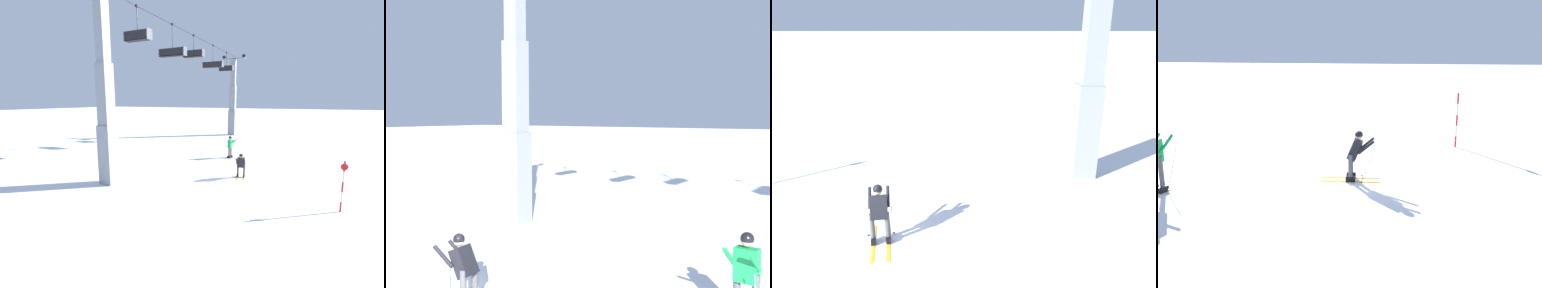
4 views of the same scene
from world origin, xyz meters
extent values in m
plane|color=white|center=(0.00, 0.00, 0.00)|extent=(260.00, 260.00, 0.00)
cube|color=yellow|center=(-0.32, 0.56, 0.01)|extent=(1.72, 0.39, 0.01)
cube|color=black|center=(-0.32, 0.56, 0.09)|extent=(0.29, 0.16, 0.16)
cylinder|color=#4C4C51|center=(-0.32, 0.56, 0.50)|extent=(0.13, 0.13, 0.66)
cube|color=yellow|center=(-0.39, 0.93, 0.01)|extent=(1.72, 0.39, 0.01)
cube|color=black|center=(-0.39, 0.93, 0.09)|extent=(0.29, 0.16, 0.16)
cylinder|color=#4C4C51|center=(-0.39, 0.93, 0.50)|extent=(0.13, 0.13, 0.66)
cube|color=black|center=(-0.47, 0.73, 0.94)|extent=(0.54, 0.50, 0.66)
sphere|color=beige|center=(-0.59, 0.71, 1.35)|extent=(0.22, 0.22, 0.22)
sphere|color=black|center=(-0.59, 0.71, 1.38)|extent=(0.24, 0.24, 0.24)
cylinder|color=black|center=(-0.76, 0.44, 1.06)|extent=(0.50, 0.17, 0.43)
cylinder|color=gray|center=(-0.79, 0.39, 0.45)|extent=(0.44, 0.21, 1.13)
cylinder|color=black|center=(-0.61, 0.38, 0.05)|extent=(0.07, 0.07, 0.01)
cylinder|color=black|center=(-0.84, 0.90, 1.06)|extent=(0.50, 0.17, 0.43)
cylinder|color=gray|center=(-0.89, 0.93, 0.45)|extent=(0.47, 0.05, 1.13)
cylinder|color=black|center=(-0.72, 1.01, 0.05)|extent=(0.07, 0.07, 0.01)
cube|color=gray|center=(-4.72, 7.08, 1.64)|extent=(0.82, 0.82, 3.27)
cube|color=gray|center=(-4.72, 7.08, 4.91)|extent=(0.68, 0.68, 3.27)
cube|color=gray|center=(-4.72, 7.08, 8.18)|extent=(0.55, 0.55, 3.27)
cube|color=gray|center=(18.38, 7.08, 1.64)|extent=(0.91, 0.91, 3.27)
cube|color=gray|center=(18.38, 7.08, 4.91)|extent=(0.77, 0.77, 3.27)
cube|color=gray|center=(18.38, 7.08, 8.18)|extent=(0.62, 0.62, 3.27)
cube|color=gray|center=(18.38, 7.08, 9.90)|extent=(0.28, 2.98, 0.18)
cylinder|color=black|center=(18.38, 8.39, 10.15)|extent=(0.10, 0.44, 0.44)
cylinder|color=black|center=(18.38, 5.77, 10.15)|extent=(0.10, 0.44, 0.44)
cylinder|color=black|center=(6.83, 7.08, 10.21)|extent=(29.10, 0.05, 0.05)
cube|color=black|center=(-1.73, 7.08, 10.21)|extent=(0.20, 0.16, 0.14)
cylinder|color=#4C4F54|center=(-1.73, 7.08, 9.50)|extent=(0.07, 0.07, 1.41)
cube|color=black|center=(-1.73, 7.08, 8.25)|extent=(0.45, 1.72, 0.06)
cube|color=black|center=(-1.92, 7.08, 8.52)|extent=(0.06, 1.72, 0.55)
cylinder|color=#4C4F54|center=(-1.42, 7.08, 8.55)|extent=(0.04, 1.63, 0.04)
cube|color=#4C4F54|center=(-1.73, 7.93, 8.52)|extent=(0.57, 0.05, 0.63)
cube|color=#4C4F54|center=(-1.73, 6.22, 8.52)|extent=(0.57, 0.05, 0.63)
cube|color=black|center=(2.54, 7.08, 10.21)|extent=(0.20, 0.16, 0.14)
cylinder|color=#4C4F54|center=(2.54, 7.08, 9.35)|extent=(0.07, 0.07, 1.72)
cube|color=black|center=(2.54, 7.08, 7.94)|extent=(0.45, 2.13, 0.06)
cube|color=black|center=(2.34, 7.08, 8.21)|extent=(0.06, 2.13, 0.55)
cylinder|color=#4C4F54|center=(2.84, 7.08, 8.24)|extent=(0.04, 2.02, 0.04)
cube|color=#4C4F54|center=(2.54, 8.14, 8.21)|extent=(0.57, 0.05, 0.63)
cube|color=#4C4F54|center=(2.54, 6.01, 8.21)|extent=(0.57, 0.05, 0.63)
cube|color=black|center=(6.28, 7.08, 10.21)|extent=(0.20, 0.16, 0.14)
cylinder|color=#4C4F54|center=(6.28, 7.08, 9.59)|extent=(0.07, 0.07, 1.25)
cube|color=black|center=(6.28, 7.08, 8.41)|extent=(0.45, 1.85, 0.06)
cube|color=black|center=(6.09, 7.08, 8.69)|extent=(0.06, 1.85, 0.55)
cylinder|color=#4C4F54|center=(6.59, 7.08, 8.71)|extent=(0.04, 1.76, 0.04)
cube|color=#4C4F54|center=(6.28, 8.00, 8.69)|extent=(0.57, 0.05, 0.63)
cube|color=#4C4F54|center=(6.28, 6.15, 8.69)|extent=(0.57, 0.05, 0.63)
cube|color=black|center=(11.02, 7.08, 10.21)|extent=(0.20, 0.16, 0.14)
cylinder|color=#4C4F54|center=(11.02, 7.08, 9.40)|extent=(0.07, 0.07, 1.63)
cube|color=black|center=(11.02, 7.08, 8.03)|extent=(0.45, 2.13, 0.06)
cube|color=black|center=(10.83, 7.08, 8.30)|extent=(0.06, 2.13, 0.55)
cylinder|color=#4C4F54|center=(11.33, 7.08, 8.33)|extent=(0.04, 2.03, 0.04)
cube|color=#4C4F54|center=(11.02, 8.14, 8.30)|extent=(0.57, 0.05, 0.63)
cube|color=#4C4F54|center=(11.02, 6.01, 8.30)|extent=(0.57, 0.05, 0.63)
cube|color=black|center=(15.41, 7.08, 10.21)|extent=(0.20, 0.16, 0.14)
cylinder|color=#4C4F54|center=(15.41, 7.08, 9.44)|extent=(0.07, 0.07, 1.54)
cube|color=black|center=(15.41, 7.08, 8.12)|extent=(0.45, 1.65, 0.06)
cube|color=black|center=(15.22, 7.08, 8.40)|extent=(0.06, 1.65, 0.55)
cylinder|color=#4C4F54|center=(15.72, 7.08, 8.42)|extent=(0.04, 1.57, 0.04)
cube|color=#4C4F54|center=(15.41, 7.90, 8.40)|extent=(0.57, 0.05, 0.63)
cube|color=#4C4F54|center=(15.41, 6.25, 8.40)|extent=(0.57, 0.05, 0.63)
cylinder|color=red|center=(-3.47, -4.35, 0.22)|extent=(0.07, 0.07, 0.44)
cylinder|color=white|center=(-3.47, -4.35, 0.66)|extent=(0.07, 0.07, 0.44)
cylinder|color=red|center=(-3.47, -4.35, 1.09)|extent=(0.07, 0.07, 0.44)
cylinder|color=white|center=(-3.47, -4.35, 1.53)|extent=(0.07, 0.07, 0.44)
cylinder|color=red|center=(-3.47, -4.35, 1.97)|extent=(0.07, 0.07, 0.44)
cylinder|color=red|center=(-3.45, -4.35, 1.93)|extent=(0.01, 0.28, 0.28)
cube|color=yellow|center=(4.69, 2.96, 0.01)|extent=(0.30, 1.71, 0.01)
cube|color=black|center=(4.69, 2.96, 0.09)|extent=(0.14, 0.29, 0.16)
cylinder|color=#4C4C51|center=(4.69, 2.96, 0.60)|extent=(0.13, 0.13, 0.85)
cube|color=yellow|center=(4.34, 3.00, 0.01)|extent=(0.30, 1.71, 0.01)
cube|color=black|center=(4.34, 3.00, 0.09)|extent=(0.14, 0.29, 0.16)
cylinder|color=#4C4C51|center=(4.34, 3.00, 0.60)|extent=(0.13, 0.13, 0.85)
cube|color=green|center=(4.52, 2.98, 1.17)|extent=(0.45, 0.31, 0.63)
sphere|color=tan|center=(4.52, 2.98, 1.62)|extent=(0.23, 0.23, 0.23)
sphere|color=black|center=(4.52, 2.98, 1.65)|extent=(0.25, 0.25, 0.25)
cylinder|color=green|center=(4.72, 2.73, 1.32)|extent=(0.15, 0.52, 0.45)
cylinder|color=gray|center=(4.76, 2.67, 0.58)|extent=(0.07, 0.40, 1.22)
cylinder|color=black|center=(4.83, 2.84, 0.05)|extent=(0.07, 0.07, 0.01)
cylinder|color=green|center=(4.26, 2.78, 1.32)|extent=(0.15, 0.52, 0.45)
cylinder|color=gray|center=(4.21, 2.74, 0.58)|extent=(0.16, 0.38, 1.22)
cylinder|color=black|center=(4.19, 2.92, 0.05)|extent=(0.07, 0.07, 0.01)
camera|label=1|loc=(-15.42, -3.20, 4.63)|focal=24.34mm
camera|label=2|loc=(6.76, -5.77, 3.90)|focal=44.41mm
camera|label=3|loc=(8.08, 2.87, 5.50)|focal=35.91mm
camera|label=4|loc=(-2.95, 11.48, 3.68)|focal=36.32mm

